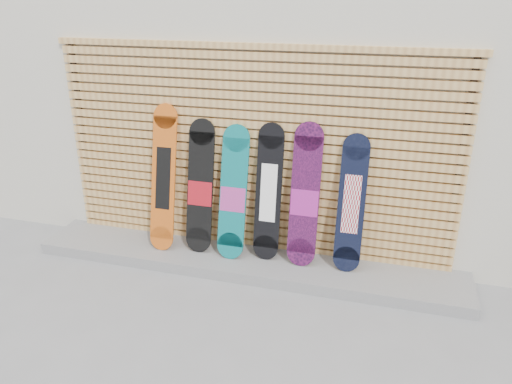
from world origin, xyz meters
TOP-DOWN VIEW (x-y plane):
  - ground at (0.00, 0.00)m, footprint 80.00×80.00m
  - building at (0.50, 3.50)m, footprint 12.00×5.00m
  - concrete_step at (-0.15, 0.68)m, footprint 4.60×0.70m
  - slat_wall at (-0.15, 0.97)m, footprint 4.26×0.08m
  - snowboard_0 at (-1.08, 0.75)m, footprint 0.27×0.38m
  - snowboard_1 at (-0.67, 0.78)m, footprint 0.28×0.32m
  - snowboard_2 at (-0.30, 0.76)m, footprint 0.29×0.36m
  - snowboard_3 at (0.07, 0.81)m, footprint 0.27×0.27m
  - snowboard_4 at (0.45, 0.79)m, footprint 0.29×0.30m
  - snowboard_5 at (0.91, 0.80)m, footprint 0.27×0.29m

SIDE VIEW (x-z plane):
  - ground at x=0.00m, z-range 0.00..0.00m
  - concrete_step at x=-0.15m, z-range 0.00..0.12m
  - snowboard_2 at x=-0.30m, z-range 0.11..1.49m
  - snowboard_5 at x=0.91m, z-range 0.12..1.50m
  - snowboard_1 at x=-0.67m, z-range 0.11..1.53m
  - snowboard_3 at x=0.07m, z-range 0.12..1.54m
  - snowboard_4 at x=0.45m, z-range 0.11..1.57m
  - snowboard_0 at x=-1.08m, z-range 0.12..1.67m
  - slat_wall at x=-0.15m, z-range 0.06..2.35m
  - building at x=0.50m, z-range 0.00..3.60m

